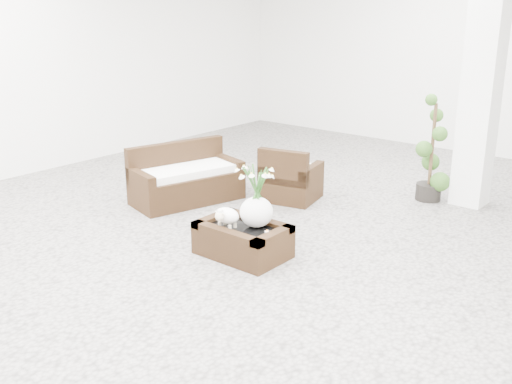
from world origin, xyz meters
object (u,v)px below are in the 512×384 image
Objects in this scene: loveseat at (187,174)px; topiary at (432,149)px; armchair at (291,173)px; coffee_table at (243,241)px.

topiary is (2.41, 2.07, 0.31)m from loveseat.
armchair is 1.84m from topiary.
coffee_table is 3.07m from topiary.
armchair reaches higher than coffee_table.
topiary reaches higher than coffee_table.
coffee_table is 1.25× the size of armchair.
topiary is at bearing -33.99° from loveseat.
loveseat is 1.02× the size of topiary.
armchair is (-0.72, 1.81, 0.20)m from coffee_table.
topiary is at bearing 76.66° from coffee_table.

